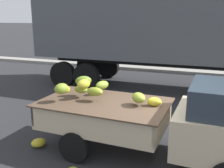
% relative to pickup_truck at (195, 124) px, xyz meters
% --- Properties ---
extents(ground, '(220.00, 220.00, 0.00)m').
position_rel_pickup_truck_xyz_m(ground, '(-0.45, 0.19, -0.88)').
color(ground, '#28282B').
extents(curb_strip, '(80.00, 0.80, 0.16)m').
position_rel_pickup_truck_xyz_m(curb_strip, '(-0.45, 9.18, -0.80)').
color(curb_strip, gray).
rests_on(curb_strip, ground).
extents(pickup_truck, '(4.93, 1.85, 1.70)m').
position_rel_pickup_truck_xyz_m(pickup_truck, '(0.00, 0.00, 0.00)').
color(pickup_truck, '#CCB793').
rests_on(pickup_truck, ground).
extents(semi_trailer, '(12.03, 2.75, 3.95)m').
position_rel_pickup_truck_xyz_m(semi_trailer, '(-1.00, 5.57, 1.66)').
color(semi_trailer, '#4C5156').
rests_on(semi_trailer, ground).
extents(fallen_banana_bunch_near_tailgate, '(0.42, 0.43, 0.19)m').
position_rel_pickup_truck_xyz_m(fallen_banana_bunch_near_tailgate, '(-3.33, -0.49, -0.78)').
color(fallen_banana_bunch_near_tailgate, gold).
rests_on(fallen_banana_bunch_near_tailgate, ground).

